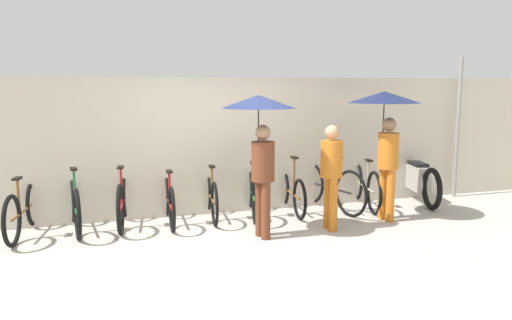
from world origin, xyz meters
TOP-DOWN VIEW (x-y plane):
  - ground_plane at (0.00, 0.00)m, footprint 30.00×30.00m
  - back_wall at (0.00, 1.95)m, footprint 14.59×0.12m
  - parked_bicycle_0 at (-2.73, 1.53)m, footprint 0.47×1.72m
  - parked_bicycle_1 at (-2.05, 1.55)m, footprint 0.44×1.72m
  - parked_bicycle_2 at (-1.36, 1.61)m, footprint 0.44×1.68m
  - parked_bicycle_3 at (-0.68, 1.53)m, footprint 0.44×1.65m
  - parked_bicycle_4 at (0.00, 1.62)m, footprint 0.44×1.63m
  - parked_bicycle_5 at (0.68, 1.57)m, footprint 0.57×1.71m
  - parked_bicycle_6 at (1.37, 1.59)m, footprint 0.44×1.66m
  - parked_bicycle_7 at (2.05, 1.53)m, footprint 0.56×1.83m
  - parked_bicycle_8 at (2.73, 1.53)m, footprint 0.58×1.76m
  - pedestrian_leading at (0.44, 0.47)m, footprint 1.03×1.03m
  - pedestrian_center at (1.53, 0.43)m, footprint 0.32×0.32m
  - pedestrian_trailing at (2.59, 0.73)m, footprint 1.11×1.11m
  - motorcycle at (3.86, 1.59)m, footprint 0.73×1.97m
  - awning_pole at (4.80, 1.71)m, footprint 0.07×0.07m

SIDE VIEW (x-z plane):
  - ground_plane at x=0.00m, z-range 0.00..0.00m
  - parked_bicycle_6 at x=1.37m, z-range -0.16..0.86m
  - parked_bicycle_3 at x=-0.68m, z-range -0.15..0.86m
  - parked_bicycle_4 at x=0.00m, z-range -0.14..0.86m
  - parked_bicycle_0 at x=-2.73m, z-range -0.18..0.92m
  - parked_bicycle_5 at x=0.68m, z-range -0.12..0.88m
  - parked_bicycle_1 at x=-2.05m, z-range -0.11..0.86m
  - parked_bicycle_8 at x=2.73m, z-range -0.14..0.90m
  - parked_bicycle_2 at x=-1.36m, z-range -0.13..0.89m
  - parked_bicycle_7 at x=2.05m, z-range -0.13..0.93m
  - motorcycle at x=3.86m, z-range -0.05..0.88m
  - pedestrian_center at x=1.53m, z-range 0.12..1.67m
  - back_wall at x=0.00m, z-range 0.00..2.24m
  - awning_pole at x=4.80m, z-range 0.00..2.64m
  - pedestrian_leading at x=0.44m, z-range 0.58..2.56m
  - pedestrian_trailing at x=2.59m, z-range 0.62..2.65m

